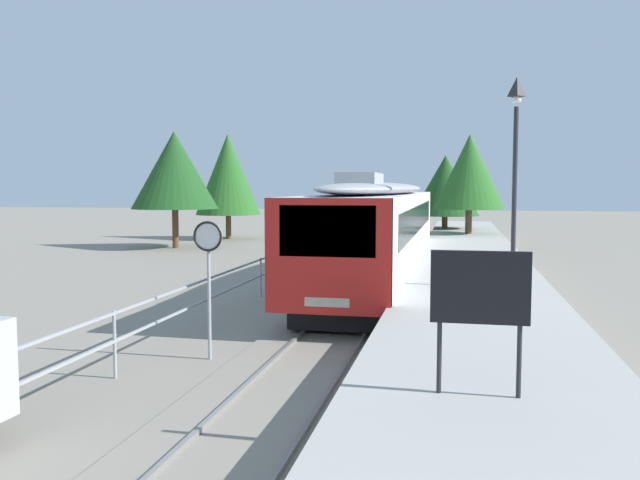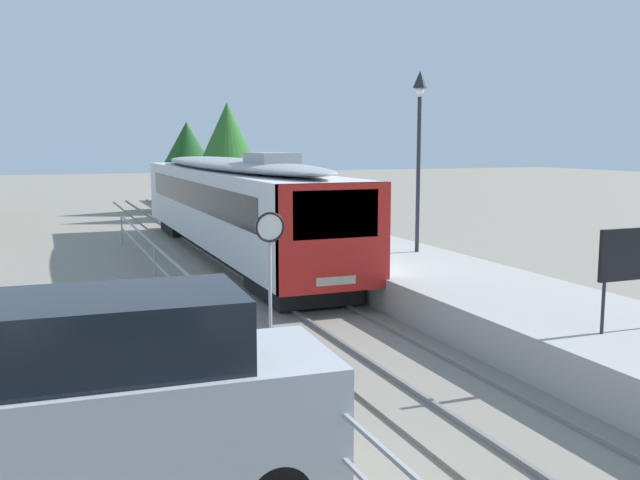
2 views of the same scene
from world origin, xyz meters
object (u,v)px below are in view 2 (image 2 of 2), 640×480
commuter_train (231,200)px  parked_van_silver (109,403)px  platform_notice_board (627,258)px  speed_limit_sign (270,246)px  platform_lamp_mid_platform (419,127)px

commuter_train → parked_van_silver: bearing=-109.0°
commuter_train → platform_notice_board: bearing=-78.7°
platform_notice_board → speed_limit_sign: 6.55m
commuter_train → parked_van_silver: size_ratio=3.90×
commuter_train → speed_limit_sign: size_ratio=6.93×
platform_lamp_mid_platform → speed_limit_sign: (-6.27, -5.13, -2.50)m
commuter_train → platform_notice_board: size_ratio=10.80×
commuter_train → speed_limit_sign: 11.38m
parked_van_silver → platform_notice_board: bearing=8.3°
platform_notice_board → speed_limit_sign: bearing=141.8°
commuter_train → speed_limit_sign: (-2.10, -11.19, -0.02)m
commuter_train → platform_notice_board: 15.54m
commuter_train → platform_lamp_mid_platform: (4.17, -6.06, 2.48)m
commuter_train → platform_notice_board: commuter_train is taller
commuter_train → parked_van_silver: 17.49m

